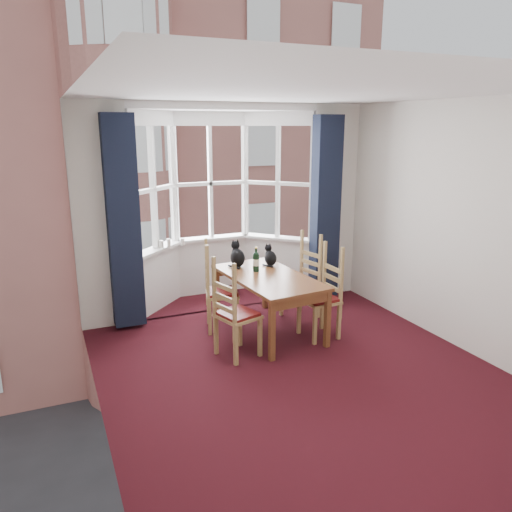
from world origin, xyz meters
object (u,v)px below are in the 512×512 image
chair_left_near (231,318)px  chair_right_far (305,282)px  chair_left_far (215,293)px  wine_bottle (256,261)px  candle_tall (161,244)px  candle_extra (183,242)px  cat_right (270,257)px  cat_left (237,256)px  candle_short (169,243)px  chair_right_near (326,299)px  dining_table (268,282)px

chair_left_near → chair_right_far: bearing=30.8°
chair_left_far → wine_bottle: wine_bottle is taller
chair_right_far → candle_tall: bearing=148.5°
candle_extra → cat_right: bearing=-46.2°
chair_right_far → cat_left: bearing=163.6°
chair_left_near → chair_left_far: same height
chair_left_near → chair_left_far: size_ratio=1.00×
chair_left_far → candle_extra: (-0.11, 1.07, 0.45)m
candle_tall → candle_short: (0.11, 0.03, 0.00)m
chair_left_near → chair_left_far: 0.84m
chair_left_far → chair_right_far: same height
cat_right → candle_short: bearing=140.1°
cat_right → candle_tall: bearing=143.6°
cat_right → chair_right_near: bearing=-66.3°
dining_table → chair_left_far: (-0.59, 0.32, -0.17)m
chair_right_far → wine_bottle: size_ratio=2.94×
chair_right_far → candle_extra: (-1.38, 1.09, 0.45)m
dining_table → wine_bottle: wine_bottle is taller
chair_left_near → candle_short: candle_short is taller
cat_right → candle_extra: bearing=133.8°
chair_left_far → candle_tall: candle_tall is taller
chair_left_far → cat_right: 0.89m
dining_table → chair_left_far: 0.69m
cat_left → wine_bottle: cat_left is taller
dining_table → wine_bottle: size_ratio=5.22×
cat_right → candle_extra: 1.33m
cat_left → chair_right_near: bearing=-50.7°
chair_left_near → chair_right_near: same height
cat_right → candle_short: (-1.12, 0.94, 0.09)m
wine_bottle → candle_tall: wine_bottle is taller
cat_left → wine_bottle: size_ratio=1.12×
dining_table → candle_tall: bearing=127.0°
candle_tall → candle_extra: (0.31, 0.05, -0.00)m
dining_table → candle_short: (-0.90, 1.37, 0.28)m
cat_left → candle_short: 1.08m
wine_bottle → candle_short: wine_bottle is taller
chair_left_far → cat_left: bearing=30.9°
dining_table → candle_tall: (-1.01, 1.34, 0.28)m
cat_left → cat_right: (0.41, -0.13, -0.02)m
dining_table → chair_right_near: size_ratio=1.78×
dining_table → chair_right_near: chair_right_near is taller
chair_right_far → chair_left_near: bearing=-149.2°
chair_right_far → cat_right: cat_right is taller
chair_left_far → chair_right_near: (1.17, -0.71, 0.00)m
chair_left_near → candle_extra: 1.96m
chair_left_far → candle_short: candle_short is taller
chair_left_near → cat_right: (0.91, 0.95, 0.36)m
candle_short → candle_extra: (0.20, 0.02, -0.01)m
cat_left → candle_short: cat_left is taller
cat_left → chair_left_near: bearing=-114.7°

